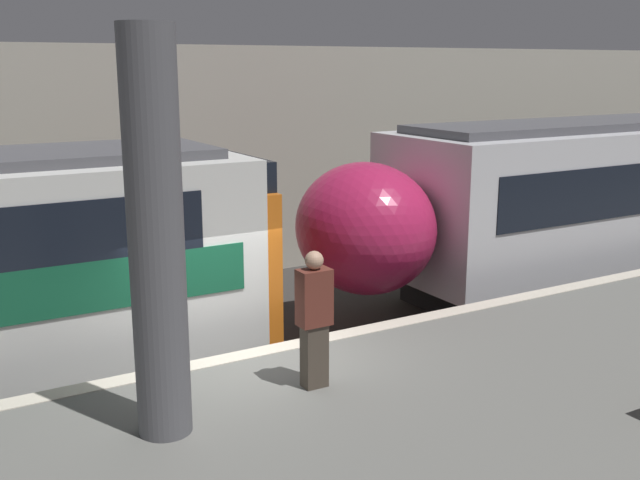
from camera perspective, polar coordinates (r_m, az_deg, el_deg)
The scene contains 4 objects.
ground_plane at distance 10.45m, azimuth -6.18°, elevation -14.24°, with size 120.00×120.00×0.00m, color #33302D.
station_rear_barrier at distance 16.15m, azimuth -16.73°, elevation 4.86°, with size 50.00×0.15×5.22m.
support_pillar_near at distance 7.41m, azimuth -12.38°, elevation 0.07°, with size 0.55×0.55×4.06m.
person_waiting at distance 8.62m, azimuth -0.44°, elevation -5.84°, with size 0.38×0.24×1.63m.
Camera 1 is at (-3.68, -8.51, 4.81)m, focal length 42.00 mm.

